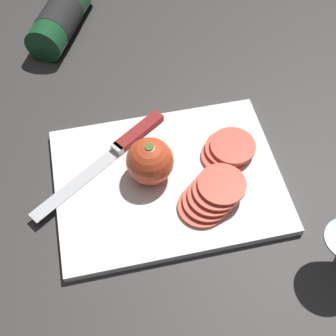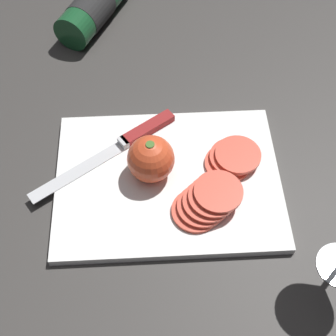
{
  "view_description": "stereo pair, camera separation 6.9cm",
  "coord_description": "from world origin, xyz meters",
  "px_view_note": "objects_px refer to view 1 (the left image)",
  "views": [
    {
      "loc": [
        -0.03,
        -0.45,
        0.69
      ],
      "look_at": [
        0.06,
        -0.03,
        0.05
      ],
      "focal_mm": 50.0,
      "sensor_mm": 36.0,
      "label": 1
    },
    {
      "loc": [
        0.03,
        -0.46,
        0.69
      ],
      "look_at": [
        0.06,
        -0.03,
        0.05
      ],
      "focal_mm": 50.0,
      "sensor_mm": 36.0,
      "label": 2
    }
  ],
  "objects_px": {
    "wine_bottle": "(64,13)",
    "tomato_slice_stack_far": "(228,150)",
    "knife": "(126,142)",
    "tomato_slice_stack_near": "(212,195)",
    "whole_tomato": "(150,161)"
  },
  "relations": [
    {
      "from": "whole_tomato",
      "to": "tomato_slice_stack_near",
      "type": "xyz_separation_m",
      "value": [
        0.09,
        -0.07,
        -0.02
      ]
    },
    {
      "from": "whole_tomato",
      "to": "tomato_slice_stack_near",
      "type": "bearing_deg",
      "value": -39.43
    },
    {
      "from": "whole_tomato",
      "to": "tomato_slice_stack_far",
      "type": "xyz_separation_m",
      "value": [
        0.14,
        0.01,
        -0.03
      ]
    },
    {
      "from": "wine_bottle",
      "to": "whole_tomato",
      "type": "bearing_deg",
      "value": -76.28
    },
    {
      "from": "whole_tomato",
      "to": "tomato_slice_stack_far",
      "type": "bearing_deg",
      "value": 5.71
    },
    {
      "from": "wine_bottle",
      "to": "knife",
      "type": "relative_size",
      "value": 1.22
    },
    {
      "from": "knife",
      "to": "tomato_slice_stack_far",
      "type": "relative_size",
      "value": 2.63
    },
    {
      "from": "knife",
      "to": "tomato_slice_stack_near",
      "type": "bearing_deg",
      "value": 94.92
    },
    {
      "from": "wine_bottle",
      "to": "whole_tomato",
      "type": "relative_size",
      "value": 3.88
    },
    {
      "from": "wine_bottle",
      "to": "knife",
      "type": "height_order",
      "value": "wine_bottle"
    },
    {
      "from": "wine_bottle",
      "to": "knife",
      "type": "bearing_deg",
      "value": -78.21
    },
    {
      "from": "whole_tomato",
      "to": "knife",
      "type": "bearing_deg",
      "value": 112.81
    },
    {
      "from": "wine_bottle",
      "to": "tomato_slice_stack_far",
      "type": "distance_m",
      "value": 0.49
    },
    {
      "from": "tomato_slice_stack_near",
      "to": "whole_tomato",
      "type": "bearing_deg",
      "value": 140.57
    },
    {
      "from": "wine_bottle",
      "to": "tomato_slice_stack_far",
      "type": "relative_size",
      "value": 3.21
    }
  ]
}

